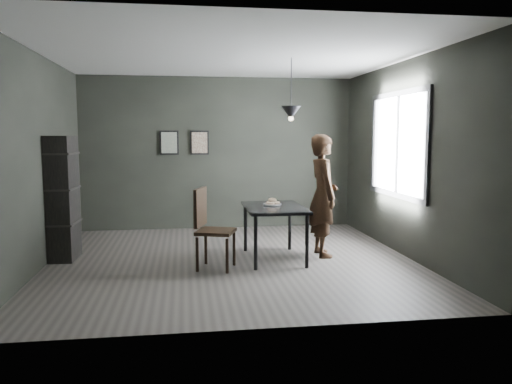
{
  "coord_description": "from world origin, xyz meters",
  "views": [
    {
      "loc": [
        -0.63,
        -6.78,
        1.74
      ],
      "look_at": [
        0.35,
        0.05,
        0.95
      ],
      "focal_mm": 35.0,
      "sensor_mm": 36.0,
      "label": 1
    }
  ],
  "objects": [
    {
      "name": "cafe_table",
      "position": [
        0.6,
        0.0,
        0.67
      ],
      "size": [
        0.8,
        1.2,
        0.75
      ],
      "color": "black",
      "rests_on": "ground"
    },
    {
      "name": "window_assembly",
      "position": [
        2.47,
        0.2,
        1.6
      ],
      "size": [
        0.04,
        1.96,
        1.56
      ],
      "color": "white",
      "rests_on": "ground"
    },
    {
      "name": "framed_print_left",
      "position": [
        -0.9,
        2.47,
        1.6
      ],
      "size": [
        0.34,
        0.04,
        0.44
      ],
      "color": "black",
      "rests_on": "ground"
    },
    {
      "name": "shelf_unit",
      "position": [
        -2.32,
        0.42,
        0.86
      ],
      "size": [
        0.35,
        0.59,
        1.73
      ],
      "primitive_type": "cube",
      "rotation": [
        0.0,
        0.0,
        -0.04
      ],
      "color": "black",
      "rests_on": "ground"
    },
    {
      "name": "ceiling",
      "position": [
        0.0,
        0.0,
        2.8
      ],
      "size": [
        5.0,
        5.0,
        0.02
      ],
      "color": "silver",
      "rests_on": "ground"
    },
    {
      "name": "framed_print_right",
      "position": [
        -0.35,
        2.47,
        1.6
      ],
      "size": [
        0.34,
        0.04,
        0.44
      ],
      "color": "black",
      "rests_on": "ground"
    },
    {
      "name": "ground",
      "position": [
        0.0,
        0.0,
        0.0
      ],
      "size": [
        5.0,
        5.0,
        0.0
      ],
      "primitive_type": "plane",
      "color": "#332F2C",
      "rests_on": "ground"
    },
    {
      "name": "woman",
      "position": [
        1.33,
        0.12,
        0.88
      ],
      "size": [
        0.44,
        0.65,
        1.75
      ],
      "primitive_type": "imported",
      "rotation": [
        0.0,
        0.0,
        1.59
      ],
      "color": "black",
      "rests_on": "ground"
    },
    {
      "name": "wood_chair",
      "position": [
        -0.33,
        -0.36,
        0.6
      ],
      "size": [
        0.58,
        0.58,
        1.06
      ],
      "rotation": [
        0.0,
        0.0,
        -0.33
      ],
      "color": "black",
      "rests_on": "ground"
    },
    {
      "name": "pendant_lamp",
      "position": [
        0.85,
        0.1,
        2.05
      ],
      "size": [
        0.28,
        0.28,
        0.86
      ],
      "color": "black",
      "rests_on": "ground"
    },
    {
      "name": "donut_pile",
      "position": [
        0.59,
        0.11,
        0.79
      ],
      "size": [
        0.21,
        0.21,
        0.09
      ],
      "rotation": [
        0.0,
        0.0,
        -0.22
      ],
      "color": "#FAE5C2",
      "rests_on": "white_plate"
    },
    {
      "name": "white_plate",
      "position": [
        0.59,
        0.11,
        0.76
      ],
      "size": [
        0.23,
        0.23,
        0.01
      ],
      "primitive_type": "cylinder",
      "color": "white",
      "rests_on": "cafe_table"
    },
    {
      "name": "back_wall",
      "position": [
        0.0,
        2.5,
        1.4
      ],
      "size": [
        5.0,
        0.1,
        2.8
      ],
      "primitive_type": "cube",
      "color": "black",
      "rests_on": "ground"
    }
  ]
}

